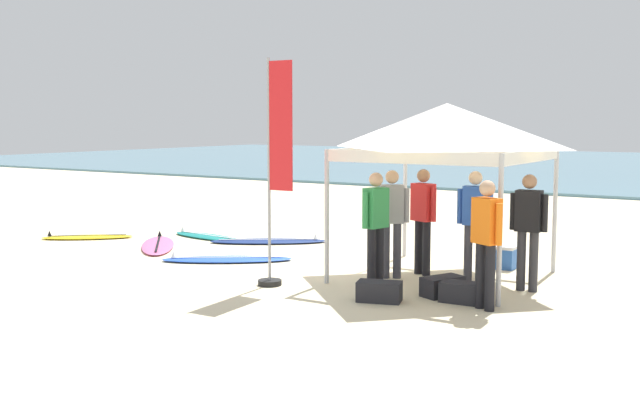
{
  "coord_description": "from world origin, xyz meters",
  "views": [
    {
      "loc": [
        6.96,
        -10.79,
        2.47
      ],
      "look_at": [
        -0.5,
        1.0,
        1.0
      ],
      "focal_mm": 42.06,
      "sensor_mm": 36.0,
      "label": 1
    }
  ],
  "objects_px": {
    "surfboard_yellow": "(87,237)",
    "person_black": "(528,224)",
    "surfboard_pink": "(158,245)",
    "person_green": "(376,220)",
    "gear_bag_near_tent": "(463,293)",
    "cooler_box": "(501,257)",
    "surfboard_navy": "(269,241)",
    "person_red": "(423,214)",
    "person_orange": "(486,235)",
    "banner_flag": "(275,182)",
    "surfboard_teal": "(207,236)",
    "canopy_tent": "(446,127)",
    "person_grey": "(392,216)",
    "person_blue": "(475,218)",
    "gear_bag_on_sand": "(443,286)",
    "gear_bag_by_pole": "(379,292)",
    "surfboard_blue": "(227,259)"
  },
  "relations": [
    {
      "from": "surfboard_yellow",
      "to": "person_black",
      "type": "height_order",
      "value": "person_black"
    },
    {
      "from": "surfboard_pink",
      "to": "person_green",
      "type": "xyz_separation_m",
      "value": [
        5.28,
        -0.79,
        0.95
      ]
    },
    {
      "from": "gear_bag_near_tent",
      "to": "cooler_box",
      "type": "height_order",
      "value": "cooler_box"
    },
    {
      "from": "surfboard_navy",
      "to": "cooler_box",
      "type": "relative_size",
      "value": 4.62
    },
    {
      "from": "person_red",
      "to": "person_green",
      "type": "bearing_deg",
      "value": -103.72
    },
    {
      "from": "person_orange",
      "to": "banner_flag",
      "type": "height_order",
      "value": "banner_flag"
    },
    {
      "from": "surfboard_teal",
      "to": "cooler_box",
      "type": "xyz_separation_m",
      "value": [
        6.37,
        0.16,
        0.16
      ]
    },
    {
      "from": "person_green",
      "to": "canopy_tent",
      "type": "bearing_deg",
      "value": 59.09
    },
    {
      "from": "person_grey",
      "to": "person_red",
      "type": "relative_size",
      "value": 1.0
    },
    {
      "from": "person_blue",
      "to": "cooler_box",
      "type": "distance_m",
      "value": 1.46
    },
    {
      "from": "canopy_tent",
      "to": "banner_flag",
      "type": "bearing_deg",
      "value": -134.35
    },
    {
      "from": "person_black",
      "to": "person_red",
      "type": "relative_size",
      "value": 1.0
    },
    {
      "from": "surfboard_navy",
      "to": "banner_flag",
      "type": "distance_m",
      "value": 4.33
    },
    {
      "from": "surfboard_yellow",
      "to": "cooler_box",
      "type": "bearing_deg",
      "value": 10.6
    },
    {
      "from": "person_red",
      "to": "cooler_box",
      "type": "xyz_separation_m",
      "value": [
        0.9,
        1.21,
        -0.79
      ]
    },
    {
      "from": "surfboard_navy",
      "to": "gear_bag_near_tent",
      "type": "bearing_deg",
      "value": -27.01
    },
    {
      "from": "gear_bag_on_sand",
      "to": "person_green",
      "type": "bearing_deg",
      "value": 174.44
    },
    {
      "from": "gear_bag_by_pole",
      "to": "person_black",
      "type": "bearing_deg",
      "value": 48.66
    },
    {
      "from": "banner_flag",
      "to": "person_red",
      "type": "bearing_deg",
      "value": 52.25
    },
    {
      "from": "person_grey",
      "to": "gear_bag_on_sand",
      "type": "bearing_deg",
      "value": -31.01
    },
    {
      "from": "surfboard_teal",
      "to": "surfboard_navy",
      "type": "xyz_separation_m",
      "value": [
        1.48,
        0.2,
        -0.0
      ]
    },
    {
      "from": "surfboard_blue",
      "to": "person_grey",
      "type": "relative_size",
      "value": 1.31
    },
    {
      "from": "surfboard_teal",
      "to": "gear_bag_by_pole",
      "type": "distance_m",
      "value": 6.49
    },
    {
      "from": "canopy_tent",
      "to": "cooler_box",
      "type": "bearing_deg",
      "value": 67.08
    },
    {
      "from": "surfboard_pink",
      "to": "gear_bag_by_pole",
      "type": "height_order",
      "value": "gear_bag_by_pole"
    },
    {
      "from": "surfboard_yellow",
      "to": "person_black",
      "type": "distance_m",
      "value": 9.39
    },
    {
      "from": "surfboard_blue",
      "to": "cooler_box",
      "type": "distance_m",
      "value": 4.76
    },
    {
      "from": "gear_bag_near_tent",
      "to": "canopy_tent",
      "type": "bearing_deg",
      "value": 121.85
    },
    {
      "from": "gear_bag_near_tent",
      "to": "gear_bag_on_sand",
      "type": "height_order",
      "value": "same"
    },
    {
      "from": "person_grey",
      "to": "person_black",
      "type": "bearing_deg",
      "value": 6.89
    },
    {
      "from": "person_blue",
      "to": "canopy_tent",
      "type": "bearing_deg",
      "value": -179.96
    },
    {
      "from": "person_blue",
      "to": "surfboard_pink",
      "type": "bearing_deg",
      "value": -177.29
    },
    {
      "from": "surfboard_teal",
      "to": "gear_bag_on_sand",
      "type": "bearing_deg",
      "value": -19.65
    },
    {
      "from": "gear_bag_on_sand",
      "to": "person_orange",
      "type": "bearing_deg",
      "value": -28.24
    },
    {
      "from": "surfboard_yellow",
      "to": "surfboard_navy",
      "type": "height_order",
      "value": "same"
    },
    {
      "from": "surfboard_yellow",
      "to": "person_black",
      "type": "xyz_separation_m",
      "value": [
        9.34,
        0.12,
        0.95
      ]
    },
    {
      "from": "person_green",
      "to": "banner_flag",
      "type": "bearing_deg",
      "value": -145.69
    },
    {
      "from": "canopy_tent",
      "to": "gear_bag_on_sand",
      "type": "bearing_deg",
      "value": -67.86
    },
    {
      "from": "surfboard_pink",
      "to": "banner_flag",
      "type": "distance_m",
      "value": 4.62
    },
    {
      "from": "person_orange",
      "to": "gear_bag_on_sand",
      "type": "xyz_separation_m",
      "value": [
        -0.77,
        0.41,
        -0.85
      ]
    },
    {
      "from": "gear_bag_by_pole",
      "to": "gear_bag_on_sand",
      "type": "bearing_deg",
      "value": 51.73
    },
    {
      "from": "cooler_box",
      "to": "gear_bag_on_sand",
      "type": "bearing_deg",
      "value": -90.67
    },
    {
      "from": "person_blue",
      "to": "banner_flag",
      "type": "height_order",
      "value": "banner_flag"
    },
    {
      "from": "canopy_tent",
      "to": "person_black",
      "type": "relative_size",
      "value": 1.65
    },
    {
      "from": "surfboard_pink",
      "to": "surfboard_navy",
      "type": "height_order",
      "value": "same"
    },
    {
      "from": "surfboard_teal",
      "to": "gear_bag_by_pole",
      "type": "height_order",
      "value": "gear_bag_by_pole"
    },
    {
      "from": "surfboard_pink",
      "to": "gear_bag_by_pole",
      "type": "xyz_separation_m",
      "value": [
        5.81,
        -1.67,
        0.1
      ]
    },
    {
      "from": "canopy_tent",
      "to": "gear_bag_on_sand",
      "type": "distance_m",
      "value": 2.59
    },
    {
      "from": "person_red",
      "to": "person_blue",
      "type": "relative_size",
      "value": 1.0
    },
    {
      "from": "person_blue",
      "to": "person_green",
      "type": "bearing_deg",
      "value": -136.41
    }
  ]
}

